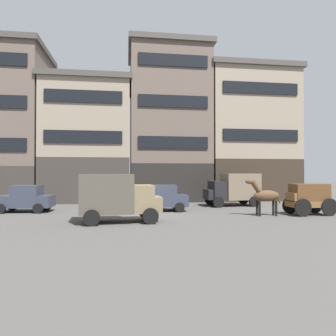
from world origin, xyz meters
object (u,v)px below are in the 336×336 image
at_px(fire_hydrant_curbside, 149,200).
at_px(cargo_wagon, 309,197).
at_px(draft_horse, 265,195).
at_px(delivery_truck_far, 233,188).
at_px(delivery_truck_near, 118,196).
at_px(sedan_light, 25,199).
at_px(pedestrian_officer, 131,194).
at_px(sedan_dark, 161,198).

bearing_deg(fire_hydrant_curbside, cargo_wagon, -37.63).
relative_size(draft_horse, delivery_truck_far, 0.53).
height_order(cargo_wagon, draft_horse, draft_horse).
bearing_deg(delivery_truck_near, sedan_light, 141.39).
xyz_separation_m(delivery_truck_near, delivery_truck_far, (9.07, 6.81, 0.00)).
relative_size(delivery_truck_far, pedestrian_officer, 2.48).
bearing_deg(sedan_dark, delivery_truck_near, -123.44).
relative_size(draft_horse, sedan_light, 0.62).
bearing_deg(draft_horse, cargo_wagon, 0.02).
distance_m(delivery_truck_near, pedestrian_officer, 7.58).
xyz_separation_m(draft_horse, pedestrian_officer, (-8.24, 6.31, -0.29)).
bearing_deg(draft_horse, delivery_truck_far, 89.99).
height_order(cargo_wagon, pedestrian_officer, cargo_wagon).
height_order(draft_horse, sedan_dark, draft_horse).
height_order(sedan_dark, pedestrian_officer, sedan_dark).
height_order(delivery_truck_far, sedan_dark, delivery_truck_far).
height_order(sedan_dark, sedan_light, same).
bearing_deg(sedan_light, delivery_truck_near, -38.61).
height_order(delivery_truck_far, fire_hydrant_curbside, delivery_truck_far).
bearing_deg(draft_horse, sedan_light, 165.79).
relative_size(cargo_wagon, draft_horse, 1.25).
distance_m(sedan_light, fire_hydrant_curbside, 9.48).
height_order(draft_horse, fire_hydrant_curbside, draft_horse).
bearing_deg(draft_horse, sedan_dark, 152.98).
bearing_deg(sedan_light, pedestrian_officer, 18.18).
bearing_deg(pedestrian_officer, delivery_truck_near, -96.35).
xyz_separation_m(delivery_truck_far, sedan_light, (-15.50, -1.68, -0.51)).
bearing_deg(sedan_dark, delivery_truck_far, 21.59).
distance_m(delivery_truck_near, sedan_dark, 5.25).
relative_size(delivery_truck_near, sedan_light, 1.17).
distance_m(delivery_truck_far, sedan_dark, 6.68).
bearing_deg(cargo_wagon, sedan_light, 167.99).
bearing_deg(pedestrian_officer, sedan_light, -161.82).
distance_m(draft_horse, delivery_truck_near, 9.15).
bearing_deg(delivery_truck_near, pedestrian_officer, 83.65).
bearing_deg(pedestrian_officer, sedan_dark, -57.04).
bearing_deg(cargo_wagon, pedestrian_officer, 150.57).
relative_size(cargo_wagon, sedan_dark, 0.79).
height_order(delivery_truck_near, sedan_light, delivery_truck_near).
xyz_separation_m(sedan_dark, sedan_light, (-9.31, 0.77, 0.00)).
distance_m(sedan_dark, sedan_light, 9.34).
height_order(sedan_light, pedestrian_officer, sedan_light).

